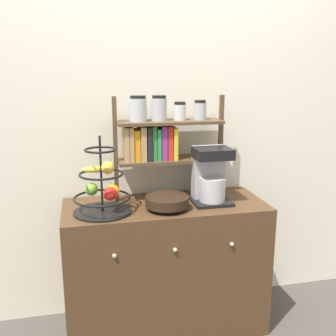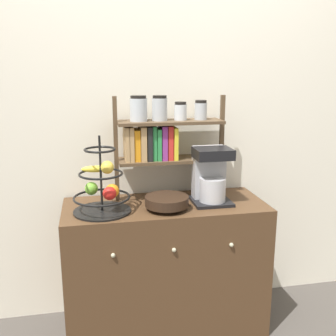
{
  "view_description": "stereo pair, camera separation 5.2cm",
  "coord_description": "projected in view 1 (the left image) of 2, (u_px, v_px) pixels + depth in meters",
  "views": [
    {
      "loc": [
        -0.46,
        -1.87,
        1.53
      ],
      "look_at": [
        0.02,
        0.24,
        1.0
      ],
      "focal_mm": 42.0,
      "sensor_mm": 36.0,
      "label": 1
    },
    {
      "loc": [
        -0.41,
        -1.88,
        1.53
      ],
      "look_at": [
        0.02,
        0.24,
        1.0
      ],
      "focal_mm": 42.0,
      "sensor_mm": 36.0,
      "label": 2
    }
  ],
  "objects": [
    {
      "name": "shelf_hutch",
      "position": [
        158.0,
        135.0,
        2.3
      ],
      "size": [
        0.66,
        0.2,
        0.61
      ],
      "color": "brown",
      "rests_on": "sideboard"
    },
    {
      "name": "fruit_stand",
      "position": [
        103.0,
        189.0,
        2.1
      ],
      "size": [
        0.31,
        0.31,
        0.42
      ],
      "color": "black",
      "rests_on": "sideboard"
    },
    {
      "name": "coffee_maker",
      "position": [
        210.0,
        175.0,
        2.28
      ],
      "size": [
        0.22,
        0.21,
        0.33
      ],
      "color": "black",
      "rests_on": "sideboard"
    },
    {
      "name": "wooden_bowl",
      "position": [
        167.0,
        202.0,
        2.17
      ],
      "size": [
        0.24,
        0.24,
        0.08
      ],
      "color": "black",
      "rests_on": "sideboard"
    },
    {
      "name": "wall_back",
      "position": [
        155.0,
        111.0,
        2.42
      ],
      "size": [
        7.0,
        0.05,
        2.6
      ],
      "primitive_type": "cube",
      "color": "silver",
      "rests_on": "ground_plane"
    },
    {
      "name": "sideboard",
      "position": [
        165.0,
        266.0,
        2.36
      ],
      "size": [
        1.16,
        0.5,
        0.79
      ],
      "color": "#4C331E",
      "rests_on": "ground_plane"
    }
  ]
}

